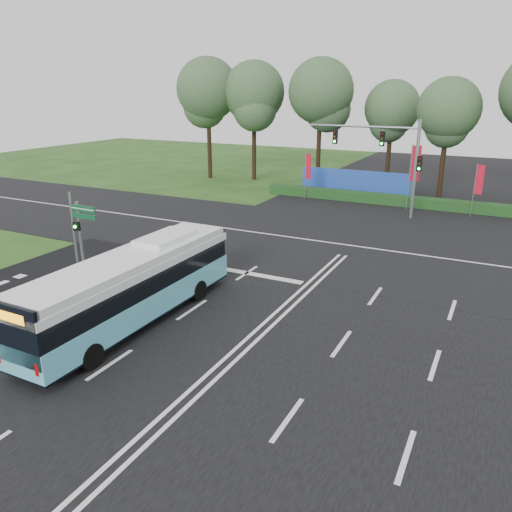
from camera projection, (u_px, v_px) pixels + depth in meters
The scene contains 14 objects.
ground at pixel (261, 326), 19.83m from camera, with size 120.00×120.00×0.00m, color #214617.
road_main at pixel (261, 326), 19.82m from camera, with size 20.00×120.00×0.04m, color black.
road_cross at pixel (350, 246), 29.97m from camera, with size 120.00×14.00×0.05m, color black.
kerb_strip at pixel (22, 306), 21.60m from camera, with size 0.25×18.00×0.12m, color gray.
city_bus at pixel (132, 287), 19.66m from camera, with size 2.38×10.83×3.10m.
pedestrian_signal at pixel (80, 236), 24.66m from camera, with size 0.35×0.43×3.79m.
street_sign at pixel (78, 225), 24.43m from camera, with size 1.65×0.14×4.24m.
banner_flag_left at pixel (308, 169), 41.84m from camera, with size 0.56×0.24×3.96m.
banner_flag_mid at pixel (414, 168), 37.95m from camera, with size 0.69×0.35×5.06m.
banner_flag_right at pixel (478, 183), 35.76m from camera, with size 0.58×0.14×3.95m.
traffic_light_gantry at pixel (391, 153), 35.60m from camera, with size 8.41×0.28×7.00m.
hedge at pixel (395, 200), 40.43m from camera, with size 22.00×1.20×0.80m, color #153A17.
blue_hoarding at pixel (356, 183), 44.03m from camera, with size 10.00×0.30×2.20m, color #2048AD.
eucalyptus_row at pixel (393, 97), 44.01m from camera, with size 46.56×9.46×12.12m.
Camera 1 is at (7.90, -16.07, 8.97)m, focal length 35.00 mm.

